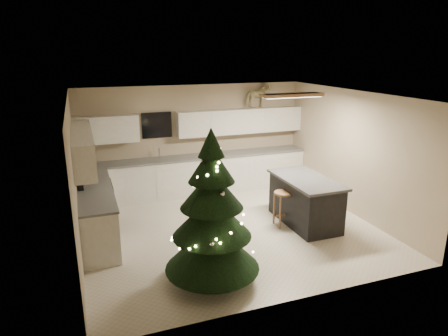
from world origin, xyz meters
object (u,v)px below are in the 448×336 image
at_px(christmas_tree, 212,221).
at_px(toddler, 227,211).
at_px(bar_stool, 283,200).
at_px(rocking_horse, 258,96).
at_px(island, 305,201).

height_order(christmas_tree, toddler, christmas_tree).
bearing_deg(christmas_tree, toddler, 62.12).
bearing_deg(bar_stool, rocking_horse, 77.36).
bearing_deg(christmas_tree, rocking_horse, 57.35).
bearing_deg(toddler, rocking_horse, 33.88).
bearing_deg(rocking_horse, island, 161.49).
relative_size(bar_stool, christmas_tree, 0.30).
height_order(bar_stool, rocking_horse, rocking_horse).
relative_size(christmas_tree, rocking_horse, 3.33).
distance_m(bar_stool, christmas_tree, 2.44).
bearing_deg(island, rocking_horse, 87.75).
xyz_separation_m(bar_stool, christmas_tree, (-1.95, -1.40, 0.44)).
height_order(island, toddler, island).
bearing_deg(rocking_horse, bar_stool, 151.10).
xyz_separation_m(island, toddler, (-1.61, 0.17, -0.05)).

